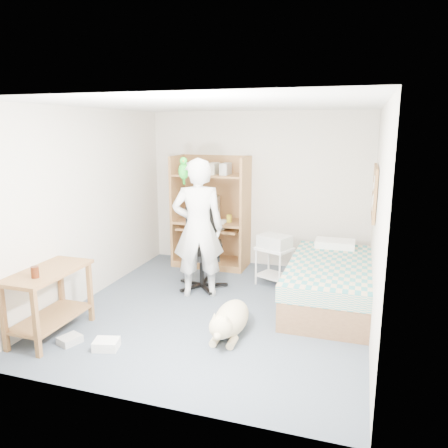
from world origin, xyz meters
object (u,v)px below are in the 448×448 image
(computer_hutch, at_px, (212,216))
(bed, at_px, (330,283))
(person, at_px, (198,228))
(side_desk, at_px, (49,293))
(office_chair, at_px, (202,260))
(dog, at_px, (230,319))
(printer_cart, at_px, (274,260))

(computer_hutch, xyz_separation_m, bed, (2.00, -1.12, -0.53))
(person, bearing_deg, side_desk, 33.75)
(person, bearing_deg, bed, 165.61)
(office_chair, height_order, person, person)
(side_desk, bearing_deg, office_chair, 61.22)
(computer_hutch, bearing_deg, dog, -66.26)
(side_desk, relative_size, dog, 0.91)
(bed, bearing_deg, dog, -128.81)
(side_desk, relative_size, printer_cart, 1.72)
(computer_hutch, distance_m, person, 1.36)
(office_chair, distance_m, dog, 1.56)
(office_chair, bearing_deg, bed, -24.42)
(computer_hutch, distance_m, bed, 2.35)
(computer_hutch, relative_size, side_desk, 1.80)
(person, distance_m, printer_cart, 1.26)
(printer_cart, bearing_deg, dog, -71.65)
(person, relative_size, dog, 1.70)
(side_desk, bearing_deg, computer_hutch, 73.86)
(bed, relative_size, person, 1.08)
(computer_hutch, xyz_separation_m, side_desk, (-0.85, -2.94, -0.33))
(computer_hutch, height_order, side_desk, computer_hutch)
(dog, distance_m, printer_cart, 1.70)
(computer_hutch, height_order, office_chair, computer_hutch)
(dog, relative_size, printer_cart, 1.89)
(person, xyz_separation_m, dog, (0.75, -1.00, -0.75))
(office_chair, relative_size, dog, 1.02)
(bed, height_order, person, person)
(bed, bearing_deg, office_chair, 176.87)
(computer_hutch, relative_size, person, 0.96)
(bed, xyz_separation_m, person, (-1.73, -0.21, 0.65))
(side_desk, distance_m, office_chair, 2.19)
(printer_cart, bearing_deg, computer_hutch, 174.73)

